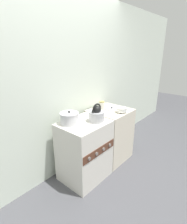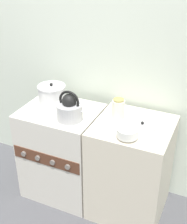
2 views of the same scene
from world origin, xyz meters
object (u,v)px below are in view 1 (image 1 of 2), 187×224
object	(u,v)px
stove	(85,151)
cooking_pot	(69,118)
kettle	(97,115)
loose_pot_lid	(112,108)
storage_jar	(102,107)
enamel_bowl	(122,110)

from	to	relation	value
stove	cooking_pot	distance (m)	0.53
stove	kettle	bearing A→B (deg)	-32.95
cooking_pot	loose_pot_lid	size ratio (longest dim) A/B	1.06
stove	loose_pot_lid	xyz separation A→B (m)	(0.69, 0.05, 0.43)
storage_jar	loose_pot_lid	bearing A→B (deg)	-10.07
cooking_pot	loose_pot_lid	distance (m)	0.84
stove	storage_jar	size ratio (longest dim) A/B	5.27
storage_jar	enamel_bowl	bearing A→B (deg)	-56.68
stove	enamel_bowl	world-z (taller)	enamel_bowl
enamel_bowl	storage_jar	bearing A→B (deg)	123.32
cooking_pot	kettle	bearing A→B (deg)	-36.23
cooking_pot	enamel_bowl	size ratio (longest dim) A/B	1.58
stove	enamel_bowl	bearing A→B (deg)	-14.49
storage_jar	loose_pot_lid	xyz separation A→B (m)	(0.21, -0.04, -0.07)
kettle	storage_jar	world-z (taller)	kettle
stove	cooking_pot	xyz separation A→B (m)	(-0.14, 0.12, 0.50)
stove	enamel_bowl	distance (m)	0.82
enamel_bowl	loose_pot_lid	xyz separation A→B (m)	(0.05, 0.21, -0.04)
stove	storage_jar	distance (m)	0.70
storage_jar	cooking_pot	bearing A→B (deg)	176.81
kettle	cooking_pot	distance (m)	0.36
enamel_bowl	kettle	bearing A→B (deg)	171.80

